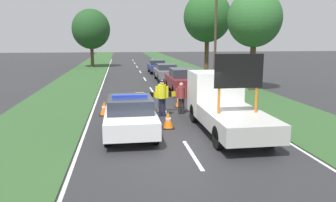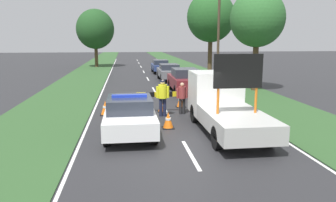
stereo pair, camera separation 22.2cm
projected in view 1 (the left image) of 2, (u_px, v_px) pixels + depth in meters
ground_plane at (184, 141)px, 11.72m from camera, size 160.00×160.00×0.00m
lane_markings at (147, 82)px, 27.46m from camera, size 7.38×64.95×0.01m
grass_verge_left at (81, 78)px, 30.33m from camera, size 4.18×120.00×0.03m
grass_verge_right at (203, 76)px, 31.99m from camera, size 4.18×120.00×0.03m
police_car at (130, 115)px, 12.50m from camera, size 1.88×4.50×1.55m
work_truck at (223, 103)px, 13.19m from camera, size 2.04×5.73×3.11m
road_barrier at (163, 96)px, 16.27m from camera, size 2.68×0.08×1.01m
police_officer at (162, 95)px, 15.34m from camera, size 0.62×0.40×1.73m
pedestrian_civilian at (181, 96)px, 15.83m from camera, size 0.55×0.35×1.54m
traffic_cone_near_police at (214, 108)px, 15.81m from camera, size 0.44×0.44×0.61m
traffic_cone_centre_front at (168, 120)px, 13.39m from camera, size 0.49×0.49×0.68m
traffic_cone_near_truck at (161, 106)px, 16.42m from camera, size 0.41×0.41×0.56m
traffic_cone_behind_barrier at (104, 108)px, 15.69m from camera, size 0.50×0.50×0.69m
traffic_cone_lane_edge at (180, 101)px, 17.55m from camera, size 0.51×0.51×0.70m
queued_car_wagon_maroon at (183, 80)px, 22.21m from camera, size 1.82×4.57×1.64m
queued_car_suv_grey at (166, 72)px, 28.70m from camera, size 1.76×4.41×1.44m
queued_car_hatch_blue at (157, 66)px, 35.11m from camera, size 1.71×4.20×1.39m
roadside_tree_near_left at (91, 29)px, 41.33m from camera, size 4.76×4.76×7.32m
roadside_tree_near_right at (207, 17)px, 31.18m from camera, size 4.54×4.54×8.04m
roadside_tree_mid_left at (255, 19)px, 22.40m from camera, size 3.71×3.71×6.93m
utility_pole at (216, 34)px, 25.77m from camera, size 1.20×0.20×7.80m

